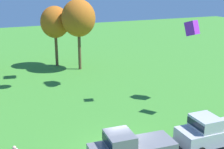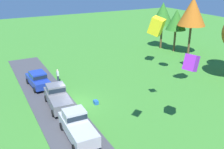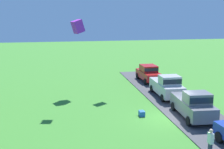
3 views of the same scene
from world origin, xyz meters
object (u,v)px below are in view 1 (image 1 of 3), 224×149
car_pickup_mid_row (212,131)px  tree_center_back (79,18)px  car_pickup_by_flagpole (129,149)px  cooler_box (123,132)px  tree_far_right (55,22)px  kite_box_high_right (192,28)px

car_pickup_mid_row → tree_center_back: bearing=95.8°
car_pickup_by_flagpole → cooler_box: 3.96m
tree_center_back → tree_far_right: bearing=129.5°
car_pickup_by_flagpole → car_pickup_mid_row: (5.91, -0.10, 0.00)m
cooler_box → car_pickup_by_flagpole: bearing=-109.7°
cooler_box → car_pickup_mid_row: bearing=-39.0°
car_pickup_by_flagpole → tree_far_right: bearing=86.3°
car_pickup_by_flagpole → tree_center_back: (3.74, 21.10, 5.07)m
cooler_box → kite_box_high_right: bearing=26.0°
tree_center_back → kite_box_high_right: bearing=-65.4°
car_pickup_by_flagpole → tree_far_right: (1.54, 23.76, 4.40)m
cooler_box → kite_box_high_right: (8.53, 4.15, 6.26)m
car_pickup_by_flagpole → cooler_box: car_pickup_by_flagpole is taller
tree_far_right → tree_center_back: size_ratio=0.89×
tree_far_right → kite_box_high_right: (8.28, -15.98, 0.95)m
car_pickup_by_flagpole → kite_box_high_right: bearing=38.4°
tree_far_right → tree_center_back: (2.19, -2.66, 0.67)m
car_pickup_mid_row → kite_box_high_right: size_ratio=4.17×
car_pickup_mid_row → tree_far_right: size_ratio=0.67×
tree_center_back → kite_box_high_right: (6.09, -13.31, 0.28)m
tree_far_right → tree_center_back: tree_center_back is taller
car_pickup_mid_row → tree_far_right: 24.66m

